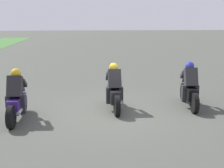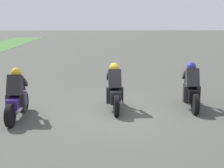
{
  "view_description": "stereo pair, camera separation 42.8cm",
  "coord_description": "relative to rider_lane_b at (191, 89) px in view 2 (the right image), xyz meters",
  "views": [
    {
      "loc": [
        -9.24,
        0.73,
        2.95
      ],
      "look_at": [
        0.02,
        0.02,
        0.9
      ],
      "focal_mm": 48.83,
      "sensor_mm": 36.0,
      "label": 1
    },
    {
      "loc": [
        -9.26,
        0.31,
        2.95
      ],
      "look_at": [
        0.02,
        0.02,
        0.9
      ],
      "focal_mm": 48.83,
      "sensor_mm": 36.0,
      "label": 2
    }
  ],
  "objects": [
    {
      "name": "rider_lane_d",
      "position": [
        -0.94,
        5.42,
        0.0
      ],
      "size": [
        2.04,
        0.54,
        1.51
      ],
      "rotation": [
        0.0,
        0.0,
        -0.02
      ],
      "color": "black",
      "rests_on": "ground_plane"
    },
    {
      "name": "rider_lane_c",
      "position": [
        -0.1,
        2.52,
        0.0
      ],
      "size": [
        2.04,
        0.55,
        1.51
      ],
      "rotation": [
        0.0,
        0.0,
        0.04
      ],
      "color": "black",
      "rests_on": "ground_plane"
    },
    {
      "name": "rider_lane_b",
      "position": [
        0.0,
        0.0,
        0.0
      ],
      "size": [
        2.04,
        0.55,
        1.51
      ],
      "rotation": [
        0.0,
        0.0,
        -0.07
      ],
      "color": "black",
      "rests_on": "ground_plane"
    },
    {
      "name": "ground_plane",
      "position": [
        -0.37,
        2.59,
        -0.62
      ],
      "size": [
        120.0,
        120.0,
        0.0
      ],
      "primitive_type": "plane",
      "color": "#43463E"
    }
  ]
}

